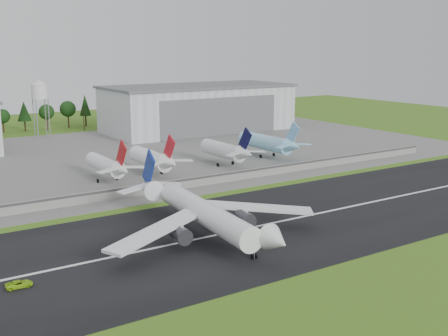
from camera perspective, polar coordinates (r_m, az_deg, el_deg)
ground at (r=137.63m, az=5.46°, el=-7.14°), size 600.00×600.00×0.00m
runway at (r=145.13m, az=2.99°, el=-6.04°), size 320.00×60.00×0.10m
runway_centerline at (r=145.11m, az=2.99°, el=-6.02°), size 220.00×1.00×0.02m
apron at (r=240.07m, az=-12.63°, el=1.00°), size 320.00×150.00×0.10m
blast_fence at (r=181.49m, az=-5.38°, el=-1.77°), size 240.00×0.61×3.50m
hangar_east at (r=310.45m, az=-2.62°, el=6.12°), size 102.00×47.00×25.20m
water_tower at (r=297.00m, az=-18.24°, el=7.56°), size 8.40×8.40×29.40m
utility_poles at (r=315.34m, az=-17.78°, el=3.33°), size 230.00×3.00×12.00m
treeline at (r=329.70m, az=-18.48°, el=3.65°), size 320.00×16.00×22.00m
main_airliner at (r=135.69m, az=-1.82°, el=-5.19°), size 57.05×59.27×18.17m
ground_vehicle at (r=116.97m, az=-20.10°, el=-11.01°), size 5.20×2.56×1.42m
parked_jet_red_a at (r=194.66m, az=-11.66°, el=0.24°), size 7.36×31.29×16.45m
parked_jet_red_b at (r=201.39m, az=-7.10°, el=0.90°), size 7.36×31.29×16.81m
parked_jet_navy at (r=216.61m, az=0.35°, el=1.78°), size 7.36×31.29×16.77m
parked_jet_skyblue at (r=234.58m, az=4.65°, el=2.57°), size 7.36×37.29×16.94m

